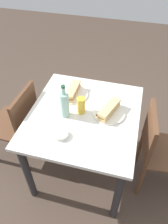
# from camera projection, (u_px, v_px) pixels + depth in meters

# --- Properties ---
(ground_plane) EXTENTS (8.00, 8.00, 0.00)m
(ground_plane) POSITION_uv_depth(u_px,v_px,m) (84.00, 165.00, 2.22)
(ground_plane) COLOR #47382D
(dining_table) EXTENTS (0.93, 0.86, 0.75)m
(dining_table) POSITION_uv_depth(u_px,v_px,m) (84.00, 125.00, 1.79)
(dining_table) COLOR silver
(dining_table) RESTS_ON ground
(chair_far) EXTENTS (0.41, 0.41, 0.85)m
(chair_far) POSITION_uv_depth(u_px,v_px,m) (19.00, 122.00, 2.00)
(chair_far) COLOR brown
(chair_far) RESTS_ON ground
(chair_near) EXTENTS (0.44, 0.44, 0.85)m
(chair_near) POSITION_uv_depth(u_px,v_px,m) (157.00, 147.00, 1.79)
(chair_near) COLOR brown
(chair_near) RESTS_ON ground
(plate_near) EXTENTS (0.26, 0.26, 0.01)m
(plate_near) POSITION_uv_depth(u_px,v_px,m) (109.00, 113.00, 1.70)
(plate_near) COLOR silver
(plate_near) RESTS_ON dining_table
(baguette_sandwich_near) EXTENTS (0.26, 0.15, 0.07)m
(baguette_sandwich_near) POSITION_uv_depth(u_px,v_px,m) (109.00, 109.00, 1.67)
(baguette_sandwich_near) COLOR #DBB77A
(baguette_sandwich_near) RESTS_ON plate_near
(knife_near) EXTENTS (0.17, 0.07, 0.01)m
(knife_near) POSITION_uv_depth(u_px,v_px,m) (102.00, 110.00, 1.71)
(knife_near) COLOR silver
(knife_near) RESTS_ON plate_near
(plate_far) EXTENTS (0.26, 0.26, 0.01)m
(plate_far) POSITION_uv_depth(u_px,v_px,m) (73.00, 95.00, 1.86)
(plate_far) COLOR silver
(plate_far) RESTS_ON dining_table
(baguette_sandwich_far) EXTENTS (0.24, 0.07, 0.07)m
(baguette_sandwich_far) POSITION_uv_depth(u_px,v_px,m) (73.00, 91.00, 1.83)
(baguette_sandwich_far) COLOR #DBB77A
(baguette_sandwich_far) RESTS_ON plate_far
(knife_far) EXTENTS (0.18, 0.01, 0.01)m
(knife_far) POSITION_uv_depth(u_px,v_px,m) (66.00, 93.00, 1.86)
(knife_far) COLOR silver
(knife_far) RESTS_ON plate_far
(water_bottle) EXTENTS (0.07, 0.07, 0.29)m
(water_bottle) POSITION_uv_depth(u_px,v_px,m) (65.00, 104.00, 1.61)
(water_bottle) COLOR #99C6B7
(water_bottle) RESTS_ON dining_table
(beer_glass) EXTENTS (0.07, 0.07, 0.14)m
(beer_glass) POSITION_uv_depth(u_px,v_px,m) (81.00, 105.00, 1.67)
(beer_glass) COLOR gold
(beer_glass) RESTS_ON dining_table
(olive_bowl) EXTENTS (0.11, 0.11, 0.03)m
(olive_bowl) POSITION_uv_depth(u_px,v_px,m) (61.00, 135.00, 1.53)
(olive_bowl) COLOR silver
(olive_bowl) RESTS_ON dining_table
(paper_napkin) EXTENTS (0.16, 0.16, 0.00)m
(paper_napkin) POSITION_uv_depth(u_px,v_px,m) (36.00, 131.00, 1.57)
(paper_napkin) COLOR white
(paper_napkin) RESTS_ON dining_table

